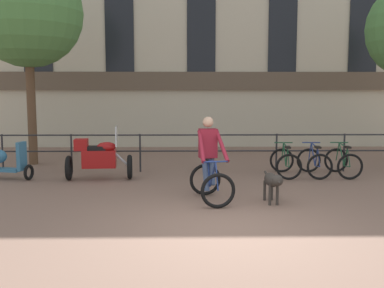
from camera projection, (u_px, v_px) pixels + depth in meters
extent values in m
plane|color=#7A5B4C|center=(226.00, 230.00, 7.22)|extent=(60.00, 60.00, 0.00)
cylinder|color=#232326|center=(3.00, 153.00, 12.23)|extent=(0.05, 0.05, 1.05)
cylinder|color=#232326|center=(72.00, 153.00, 12.26)|extent=(0.05, 0.05, 1.05)
cylinder|color=#232326|center=(140.00, 153.00, 12.29)|extent=(0.05, 0.05, 1.05)
cylinder|color=#232326|center=(208.00, 153.00, 12.33)|extent=(0.05, 0.05, 1.05)
cylinder|color=#232326|center=(276.00, 153.00, 12.36)|extent=(0.05, 0.05, 1.05)
cylinder|color=#232326|center=(344.00, 153.00, 12.39)|extent=(0.05, 0.05, 1.05)
cylinder|color=#232326|center=(209.00, 135.00, 12.27)|extent=(15.00, 0.04, 0.04)
cylinder|color=#232326|center=(208.00, 151.00, 12.32)|extent=(15.00, 0.04, 0.04)
cube|color=#BCB299|center=(201.00, 15.00, 17.53)|extent=(18.00, 0.60, 10.36)
cube|color=brown|center=(201.00, 81.00, 17.48)|extent=(17.10, 0.12, 0.70)
cube|color=black|center=(365.00, 0.00, 17.25)|extent=(1.10, 0.06, 5.80)
torus|color=black|center=(218.00, 191.00, 8.49)|extent=(0.68, 0.19, 0.68)
torus|color=black|center=(205.00, 180.00, 9.56)|extent=(0.68, 0.19, 0.68)
cylinder|color=navy|center=(213.00, 174.00, 8.88)|extent=(0.12, 0.49, 0.60)
cylinder|color=navy|center=(209.00, 173.00, 9.21)|extent=(0.08, 0.23, 0.52)
cylinder|color=navy|center=(212.00, 161.00, 8.95)|extent=(0.15, 0.66, 0.10)
cylinder|color=navy|center=(208.00, 183.00, 9.35)|extent=(0.11, 0.44, 0.08)
cylinder|color=navy|center=(206.00, 170.00, 9.42)|extent=(0.07, 0.26, 0.47)
cylinder|color=navy|center=(217.00, 176.00, 8.56)|extent=(0.07, 0.23, 0.54)
cylinder|color=navy|center=(216.00, 162.00, 8.62)|extent=(0.48, 0.12, 0.03)
cube|color=black|center=(208.00, 159.00, 9.27)|extent=(0.16, 0.26, 0.05)
cube|color=maroon|center=(208.00, 143.00, 9.23)|extent=(0.39, 0.28, 0.60)
sphere|color=tan|center=(208.00, 122.00, 9.18)|extent=(0.22, 0.22, 0.22)
cylinder|color=maroon|center=(201.00, 146.00, 8.87)|extent=(0.14, 0.72, 0.60)
cylinder|color=maroon|center=(222.00, 146.00, 8.95)|extent=(0.27, 0.71, 0.60)
cylinder|color=#384766|center=(206.00, 174.00, 9.20)|extent=(0.19, 0.32, 0.69)
cylinder|color=#384766|center=(212.00, 171.00, 9.22)|extent=(0.13, 0.31, 0.58)
ellipsoid|color=#332D28|center=(271.00, 180.00, 8.91)|extent=(0.28, 0.64, 0.27)
cylinder|color=#332D28|center=(275.00, 181.00, 8.66)|extent=(0.16, 0.15, 0.16)
sphere|color=#332D28|center=(277.00, 180.00, 8.48)|extent=(0.22, 0.22, 0.22)
cone|color=#332D28|center=(279.00, 182.00, 8.38)|extent=(0.13, 0.14, 0.12)
cylinder|color=#332D28|center=(266.00, 174.00, 9.27)|extent=(0.06, 0.20, 0.10)
cylinder|color=#332D28|center=(270.00, 195.00, 8.74)|extent=(0.06, 0.06, 0.41)
cylinder|color=#332D28|center=(277.00, 195.00, 8.75)|extent=(0.06, 0.06, 0.41)
cylinder|color=#332D28|center=(265.00, 190.00, 9.13)|extent=(0.06, 0.06, 0.41)
cylinder|color=#332D28|center=(272.00, 190.00, 9.14)|extent=(0.06, 0.06, 0.41)
torus|color=black|center=(130.00, 167.00, 11.33)|extent=(0.17, 0.63, 0.62)
torus|color=black|center=(69.00, 168.00, 11.18)|extent=(0.17, 0.63, 0.62)
cube|color=maroon|center=(99.00, 159.00, 11.23)|extent=(0.86, 0.47, 0.44)
ellipsoid|color=maroon|center=(107.00, 147.00, 11.21)|extent=(0.51, 0.36, 0.24)
cube|color=black|center=(95.00, 148.00, 11.19)|extent=(0.58, 0.35, 0.10)
cylinder|color=#B2B2B7|center=(122.00, 160.00, 11.29)|extent=(0.43, 0.10, 0.41)
cube|color=silver|center=(116.00, 136.00, 11.21)|extent=(0.07, 0.44, 0.50)
cube|color=maroon|center=(81.00, 145.00, 11.14)|extent=(0.35, 0.39, 0.28)
torus|color=black|center=(282.00, 160.00, 12.26)|extent=(0.66, 0.09, 0.66)
torus|color=black|center=(289.00, 167.00, 11.22)|extent=(0.66, 0.09, 0.66)
cylinder|color=#194C2D|center=(285.00, 154.00, 11.82)|extent=(0.05, 0.47, 0.58)
cylinder|color=#194C2D|center=(287.00, 157.00, 11.52)|extent=(0.04, 0.22, 0.51)
cylinder|color=#194C2D|center=(286.00, 145.00, 11.70)|extent=(0.06, 0.63, 0.10)
cylinder|color=#194C2D|center=(287.00, 166.00, 11.43)|extent=(0.04, 0.42, 0.07)
cylinder|color=#194C2D|center=(288.00, 157.00, 11.30)|extent=(0.03, 0.25, 0.46)
cylinder|color=#194C2D|center=(283.00, 152.00, 12.13)|extent=(0.03, 0.21, 0.52)
cylinder|color=#194C2D|center=(283.00, 143.00, 12.01)|extent=(0.48, 0.05, 0.03)
cube|color=black|center=(288.00, 147.00, 11.39)|extent=(0.13, 0.24, 0.05)
torus|color=black|center=(309.00, 160.00, 12.27)|extent=(0.66, 0.07, 0.66)
torus|color=black|center=(320.00, 167.00, 11.23)|extent=(0.66, 0.07, 0.66)
cylinder|color=navy|center=(313.00, 154.00, 11.84)|extent=(0.04, 0.47, 0.58)
cylinder|color=navy|center=(316.00, 157.00, 11.53)|extent=(0.03, 0.22, 0.51)
cylinder|color=navy|center=(314.00, 145.00, 11.71)|extent=(0.04, 0.63, 0.10)
cylinder|color=navy|center=(317.00, 166.00, 11.44)|extent=(0.03, 0.42, 0.07)
cylinder|color=navy|center=(319.00, 157.00, 11.32)|extent=(0.03, 0.25, 0.46)
cylinder|color=navy|center=(310.00, 152.00, 12.15)|extent=(0.03, 0.21, 0.52)
cylinder|color=navy|center=(311.00, 143.00, 12.02)|extent=(0.48, 0.03, 0.03)
cube|color=black|center=(318.00, 147.00, 11.40)|extent=(0.12, 0.24, 0.05)
torus|color=black|center=(336.00, 160.00, 12.28)|extent=(0.66, 0.06, 0.66)
torus|color=black|center=(350.00, 167.00, 11.24)|extent=(0.66, 0.06, 0.66)
cylinder|color=#194C2D|center=(342.00, 154.00, 11.85)|extent=(0.03, 0.47, 0.58)
cylinder|color=#194C2D|center=(346.00, 157.00, 11.54)|extent=(0.03, 0.22, 0.51)
cylinder|color=#194C2D|center=(343.00, 145.00, 11.73)|extent=(0.03, 0.63, 0.10)
cylinder|color=#194C2D|center=(347.00, 166.00, 11.45)|extent=(0.03, 0.42, 0.07)
cylinder|color=#194C2D|center=(349.00, 157.00, 11.33)|extent=(0.02, 0.25, 0.46)
cylinder|color=#194C2D|center=(338.00, 151.00, 12.16)|extent=(0.03, 0.21, 0.52)
cylinder|color=#194C2D|center=(339.00, 142.00, 12.04)|extent=(0.48, 0.03, 0.03)
cube|color=black|center=(347.00, 147.00, 11.42)|extent=(0.12, 0.24, 0.05)
torus|color=black|center=(29.00, 172.00, 11.18)|extent=(0.17, 0.41, 0.40)
cube|color=teal|center=(7.00, 170.00, 11.30)|extent=(0.72, 0.42, 0.08)
cube|color=teal|center=(22.00, 156.00, 11.17)|extent=(0.17, 0.33, 0.72)
cylinder|color=brown|center=(31.00, 104.00, 13.46)|extent=(0.26, 0.26, 3.62)
sphere|color=#477A3D|center=(27.00, 12.00, 13.14)|extent=(3.22, 3.22, 3.22)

